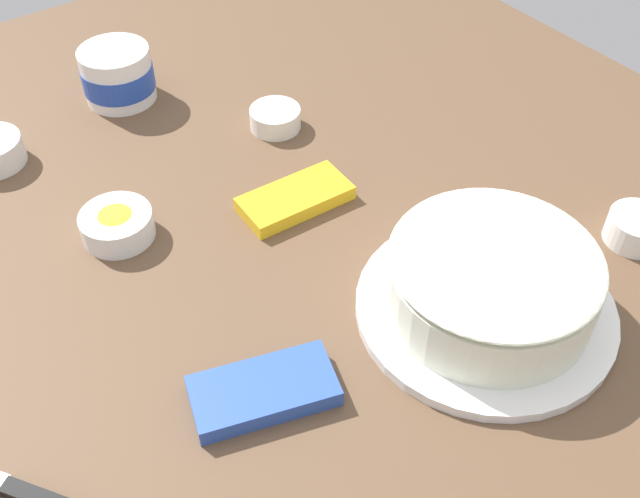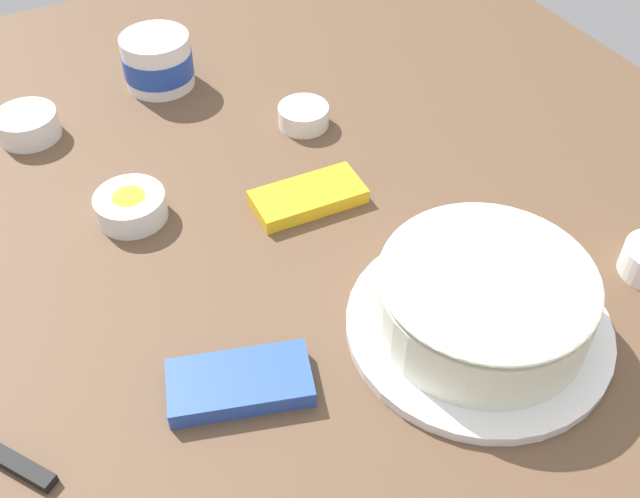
# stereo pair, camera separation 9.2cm
# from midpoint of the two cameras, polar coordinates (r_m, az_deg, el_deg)

# --- Properties ---
(ground_plane) EXTENTS (1.54, 1.54, 0.00)m
(ground_plane) POSITION_cam_midpoint_polar(r_m,az_deg,el_deg) (0.98, -3.11, 0.61)
(ground_plane) COLOR brown
(frosted_cake) EXTENTS (0.31, 0.31, 0.11)m
(frosted_cake) POSITION_cam_midpoint_polar(r_m,az_deg,el_deg) (0.87, 15.33, -4.08)
(frosted_cake) COLOR white
(frosted_cake) RESTS_ON ground_plane
(frosting_tub) EXTENTS (0.11, 0.11, 0.09)m
(frosting_tub) POSITION_cam_midpoint_polar(r_m,az_deg,el_deg) (1.27, -10.20, 13.89)
(frosting_tub) COLOR white
(frosting_tub) RESTS_ON ground_plane
(sprinkle_bowl_yellow) EXTENTS (0.10, 0.10, 0.04)m
(sprinkle_bowl_yellow) POSITION_cam_midpoint_polar(r_m,az_deg,el_deg) (1.02, -11.75, 3.18)
(sprinkle_bowl_yellow) COLOR white
(sprinkle_bowl_yellow) RESTS_ON ground_plane
(sprinkle_bowl_green) EXTENTS (0.08, 0.08, 0.03)m
(sprinkle_bowl_green) POSITION_cam_midpoint_polar(r_m,az_deg,el_deg) (1.17, 1.02, 10.03)
(sprinkle_bowl_green) COLOR white
(sprinkle_bowl_green) RESTS_ON ground_plane
(sprinkle_bowl_pink) EXTENTS (0.09, 0.09, 0.04)m
(sprinkle_bowl_pink) POSITION_cam_midpoint_polar(r_m,az_deg,el_deg) (1.21, -19.36, 8.85)
(sprinkle_bowl_pink) COLOR white
(sprinkle_bowl_pink) RESTS_ON ground_plane
(candy_box_lower) EXTENTS (0.17, 0.12, 0.02)m
(candy_box_lower) POSITION_cam_midpoint_polar(r_m,az_deg,el_deg) (0.82, -2.91, -10.31)
(candy_box_lower) COLOR #2D51B2
(candy_box_lower) RESTS_ON ground_plane
(candy_box_upper) EXTENTS (0.16, 0.08, 0.02)m
(candy_box_upper) POSITION_cam_midpoint_polar(r_m,az_deg,el_deg) (1.03, 1.65, 3.87)
(candy_box_upper) COLOR yellow
(candy_box_upper) RESTS_ON ground_plane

